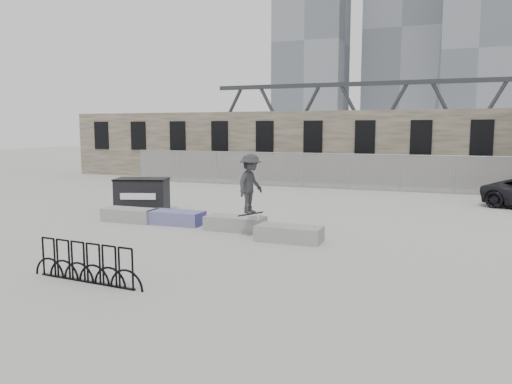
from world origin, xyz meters
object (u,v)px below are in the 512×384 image
(skateboarder, at_px, (251,184))
(dumpster, at_px, (142,195))
(bike_rack, at_px, (86,263))
(planter_offset, at_px, (289,233))
(planter_far_left, at_px, (130,214))
(planter_center_left, at_px, (176,217))
(planter_center_right, at_px, (235,223))

(skateboarder, bearing_deg, dumpster, 73.39)
(bike_rack, bearing_deg, planter_offset, 61.48)
(dumpster, height_order, skateboarder, skateboarder)
(planter_far_left, xyz_separation_m, planter_center_left, (1.87, 0.12, 0.00))
(planter_center_right, bearing_deg, planter_offset, -23.32)
(planter_far_left, distance_m, skateboarder, 5.39)
(planter_far_left, relative_size, bike_rack, 0.64)
(planter_center_right, distance_m, bike_rack, 6.53)
(planter_center_left, relative_size, planter_offset, 1.00)
(planter_far_left, relative_size, planter_center_right, 1.00)
(planter_far_left, xyz_separation_m, skateboarder, (5.13, -0.83, 1.43))
(planter_far_left, distance_m, planter_offset, 6.56)
(planter_far_left, height_order, bike_rack, bike_rack)
(planter_offset, height_order, skateboarder, skateboarder)
(planter_far_left, xyz_separation_m, dumpster, (-0.82, 2.04, 0.44))
(planter_center_right, height_order, bike_rack, bike_rack)
(planter_center_left, relative_size, skateboarder, 1.01)
(skateboarder, bearing_deg, planter_center_left, 82.84)
(planter_offset, relative_size, dumpster, 0.84)
(planter_center_left, distance_m, dumpster, 3.34)
(planter_offset, bearing_deg, bike_rack, -118.52)
(planter_center_right, distance_m, skateboarder, 1.82)
(planter_center_right, height_order, planter_offset, same)
(planter_center_left, xyz_separation_m, planter_center_right, (2.41, -0.22, 0.00))
(bike_rack, bearing_deg, planter_center_left, 103.38)
(planter_far_left, bearing_deg, planter_offset, -9.16)
(planter_offset, distance_m, skateboarder, 1.97)
(dumpster, relative_size, bike_rack, 0.76)
(planter_center_left, xyz_separation_m, skateboarder, (3.26, -0.96, 1.43))
(planter_far_left, distance_m, dumpster, 2.24)
(planter_center_left, relative_size, bike_rack, 0.64)
(skateboarder, bearing_deg, planter_far_left, 89.94)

